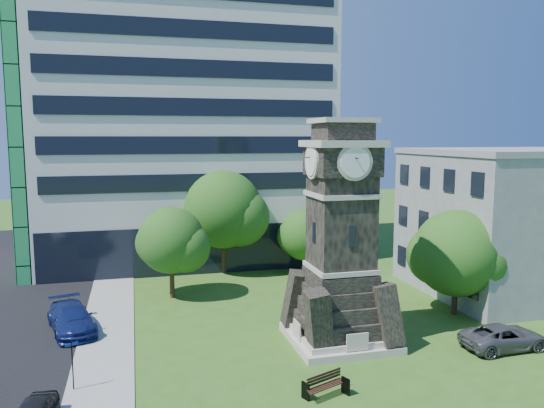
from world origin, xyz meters
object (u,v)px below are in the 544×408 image
object	(u,v)px
clock_tower	(341,248)
car_street_north	(71,318)
car_east_lot	(504,337)
park_bench	(325,384)
street_sign	(72,360)

from	to	relation	value
clock_tower	car_street_north	bearing A→B (deg)	159.69
clock_tower	car_east_lot	xyz separation A→B (m)	(8.13, -3.20, -4.63)
clock_tower	park_bench	xyz separation A→B (m)	(-2.94, -5.70, -4.74)
park_bench	street_sign	size ratio (longest dim) A/B	0.86
car_east_lot	park_bench	world-z (taller)	car_east_lot
street_sign	clock_tower	bearing A→B (deg)	-11.17
clock_tower	street_sign	world-z (taller)	clock_tower
street_sign	car_east_lot	bearing A→B (deg)	-23.23
clock_tower	street_sign	distance (m)	14.36
car_street_north	park_bench	xyz separation A→B (m)	(11.56, -11.07, -0.24)
car_east_lot	park_bench	xyz separation A→B (m)	(-11.07, -2.50, -0.12)
clock_tower	park_bench	bearing A→B (deg)	-117.28
car_east_lot	street_sign	size ratio (longest dim) A/B	2.06
clock_tower	street_sign	bearing A→B (deg)	-170.15
clock_tower	car_east_lot	world-z (taller)	clock_tower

